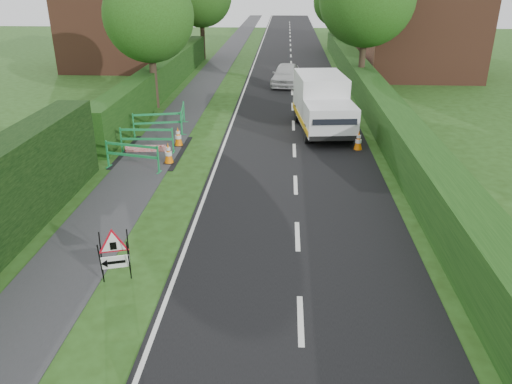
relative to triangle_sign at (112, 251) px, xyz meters
name	(u,v)px	position (x,y,z in m)	size (l,w,h in m)	color
ground	(167,350)	(1.65, -2.17, -0.78)	(120.00, 120.00, 0.00)	#244313
road_surface	(291,58)	(4.15, 32.83, -0.77)	(6.00, 90.00, 0.02)	black
footpath	(225,57)	(-1.35, 32.83, -0.77)	(2.00, 90.00, 0.02)	#2D2D30
hedge_west_far	(166,91)	(-3.35, 19.83, -0.78)	(1.00, 24.00, 1.80)	#14380F
hedge_east	(378,121)	(8.15, 13.83, -0.78)	(1.20, 50.00, 1.50)	#14380F
house_west	(119,26)	(-8.35, 27.83, 2.12)	(7.50, 7.40, 7.88)	brown
house_east_a	(421,31)	(12.65, 25.83, 2.12)	(7.50, 7.40, 7.88)	brown
house_east_b	(395,15)	(13.65, 39.83, 2.12)	(7.50, 7.40, 7.88)	brown
tree_nw	(149,16)	(-2.95, 15.83, 3.71)	(4.40, 4.40, 6.70)	#2D2116
tree_fe	(339,1)	(8.05, 35.83, 3.45)	(4.20, 4.20, 6.33)	#2D2116
triangle_sign	(112,251)	(0.00, 0.00, 0.00)	(0.95, 0.95, 1.12)	black
works_van	(322,103)	(5.37, 12.23, 0.46)	(2.56, 5.31, 2.33)	silver
traffic_cone_0	(358,141)	(6.64, 9.54, -0.38)	(0.38, 0.38, 0.79)	black
traffic_cone_1	(352,126)	(6.65, 11.57, -0.38)	(0.38, 0.38, 0.79)	black
traffic_cone_2	(352,115)	(6.85, 13.47, -0.38)	(0.38, 0.38, 0.79)	black
traffic_cone_3	(168,153)	(-0.47, 7.64, -0.38)	(0.38, 0.38, 0.79)	black
traffic_cone_4	(178,137)	(-0.52, 9.66, -0.38)	(0.38, 0.38, 0.79)	black
ped_barrier_0	(132,153)	(-1.57, 6.89, -0.15)	(2.09, 0.82, 1.00)	#198B45
ped_barrier_1	(147,137)	(-1.55, 8.78, -0.15)	(2.07, 0.43, 1.00)	#198B45
ped_barrier_2	(157,121)	(-1.69, 11.05, -0.15)	(2.09, 0.79, 1.00)	#198B45
ped_barrier_3	(183,115)	(-0.80, 12.11, -0.15)	(0.63, 2.09, 1.00)	#198B45
redwhite_plank	(147,160)	(-1.38, 7.95, -0.78)	(1.50, 0.04, 0.25)	red
hatchback_car	(286,75)	(3.77, 21.85, -0.12)	(1.56, 3.88, 1.32)	silver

